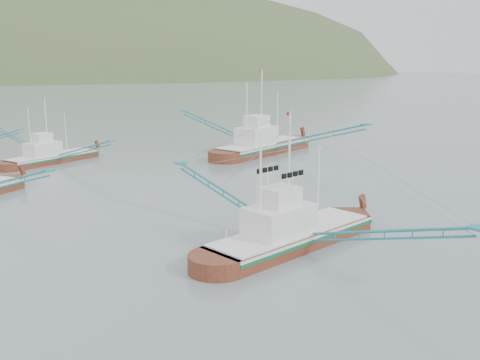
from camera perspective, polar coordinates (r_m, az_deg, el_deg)
ground at (r=37.20m, az=5.96°, el=-6.35°), size 1200.00×1200.00×0.00m
main_boat at (r=35.45m, az=5.37°, el=-4.94°), size 13.39×23.87×9.67m
bg_boat_far at (r=68.95m, az=-19.58°, el=3.08°), size 12.05×20.61×8.54m
bg_boat_right at (r=71.91m, az=2.45°, el=4.54°), size 16.75×28.98×11.88m
headland_right at (r=526.41m, az=-9.64°, el=10.93°), size 684.00×432.00×306.00m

